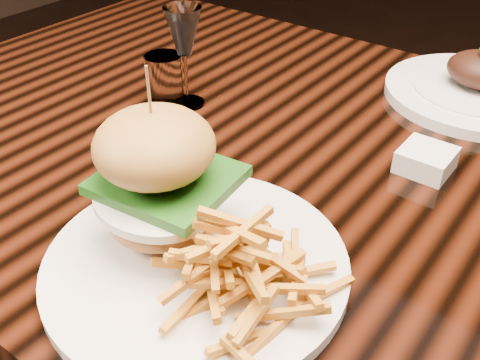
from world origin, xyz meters
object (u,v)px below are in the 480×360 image
Objects in this scene: wine_glass at (184,35)px; far_dish at (478,88)px; dining_table at (346,219)px; burger_plate at (191,226)px.

wine_glass is 0.49m from far_dish.
dining_table is 9.96× the size of wine_glass.
wine_glass is (-0.31, 0.02, 0.19)m from dining_table.
dining_table is at bearing 84.73° from burger_plate.
dining_table is at bearing -100.29° from far_dish.
burger_plate is 0.60m from far_dish.
burger_plate is 1.09× the size of far_dish.
far_dish is (0.37, 0.31, -0.10)m from wine_glass.
dining_table is 5.32× the size of far_dish.
wine_glass is 0.53× the size of far_dish.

